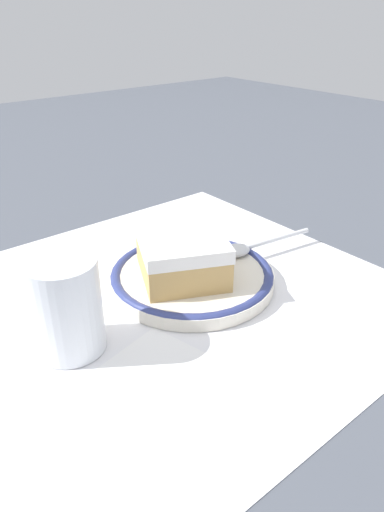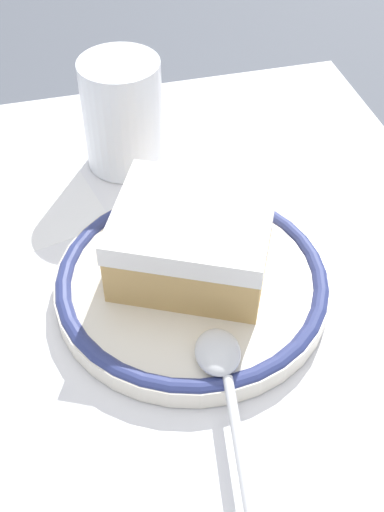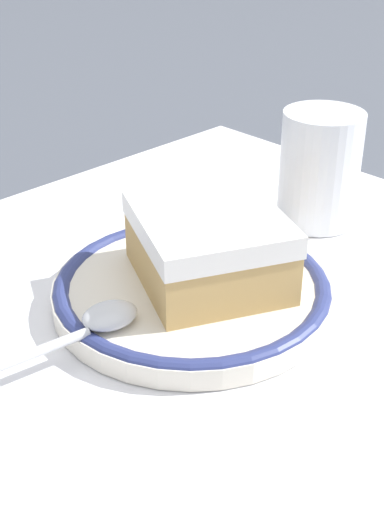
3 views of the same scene
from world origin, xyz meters
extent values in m
plane|color=#4C515B|center=(0.00, 0.00, 0.00)|extent=(2.40, 2.40, 0.00)
cube|color=white|center=(0.00, 0.00, 0.00)|extent=(0.46, 0.43, 0.00)
cylinder|color=silver|center=(-0.03, -0.01, 0.01)|extent=(0.18, 0.18, 0.01)
torus|color=navy|center=(-0.03, -0.01, 0.01)|extent=(0.18, 0.18, 0.01)
cube|color=tan|center=(-0.02, -0.01, 0.03)|extent=(0.12, 0.12, 0.03)
cube|color=white|center=(-0.02, -0.01, 0.06)|extent=(0.12, 0.13, 0.01)
ellipsoid|color=silver|center=(-0.10, -0.01, 0.02)|extent=(0.04, 0.03, 0.01)
cylinder|color=silver|center=(-0.16, 0.00, 0.02)|extent=(0.10, 0.02, 0.01)
cylinder|color=white|center=(0.12, 0.01, 0.05)|extent=(0.06, 0.06, 0.09)
cylinder|color=brown|center=(0.12, 0.01, 0.02)|extent=(0.05, 0.05, 0.03)
cube|color=white|center=(0.10, 0.10, 0.00)|extent=(0.15, 0.13, 0.00)
camera|label=1|loc=(0.24, 0.33, 0.27)|focal=32.89mm
camera|label=2|loc=(-0.32, 0.07, 0.33)|focal=46.45mm
camera|label=3|loc=(-0.30, -0.28, 0.25)|focal=49.11mm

